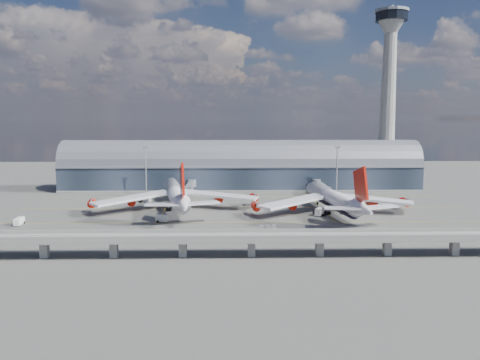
{
  "coord_description": "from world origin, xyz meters",
  "views": [
    {
      "loc": [
        -6.26,
        -187.67,
        39.96
      ],
      "look_at": [
        -1.91,
        10.0,
        14.0
      ],
      "focal_mm": 35.0,
      "sensor_mm": 36.0,
      "label": 1
    }
  ],
  "objects_px": {
    "service_truck_1": "(162,219)",
    "service_truck_2": "(353,209)",
    "airliner_right": "(334,199)",
    "service_truck_4": "(218,198)",
    "control_tower": "(388,98)",
    "service_truck_5": "(145,199)",
    "cargo_train_2": "(468,238)",
    "floodlight_mast_left": "(146,170)",
    "cargo_train_0": "(268,227)",
    "floodlight_mast_right": "(337,169)",
    "airliner_left": "(176,195)",
    "service_truck_3": "(320,212)",
    "cargo_train_1": "(394,240)",
    "service_truck_0": "(19,221)"
  },
  "relations": [
    {
      "from": "control_tower",
      "to": "floodlight_mast_right",
      "type": "height_order",
      "value": "control_tower"
    },
    {
      "from": "service_truck_5",
      "to": "airliner_right",
      "type": "bearing_deg",
      "value": -76.96
    },
    {
      "from": "floodlight_mast_right",
      "to": "service_truck_2",
      "type": "xyz_separation_m",
      "value": [
        -3.1,
        -45.01,
        -12.24
      ]
    },
    {
      "from": "service_truck_4",
      "to": "cargo_train_2",
      "type": "relative_size",
      "value": 0.56
    },
    {
      "from": "floodlight_mast_left",
      "to": "service_truck_0",
      "type": "xyz_separation_m",
      "value": [
        -36.27,
        -67.33,
        -12.25
      ]
    },
    {
      "from": "cargo_train_2",
      "to": "service_truck_4",
      "type": "bearing_deg",
      "value": 34.55
    },
    {
      "from": "service_truck_5",
      "to": "airliner_left",
      "type": "bearing_deg",
      "value": -107.75
    },
    {
      "from": "service_truck_1",
      "to": "service_truck_2",
      "type": "bearing_deg",
      "value": -63.57
    },
    {
      "from": "service_truck_2",
      "to": "floodlight_mast_right",
      "type": "bearing_deg",
      "value": -5.06
    },
    {
      "from": "control_tower",
      "to": "service_truck_5",
      "type": "distance_m",
      "value": 148.96
    },
    {
      "from": "service_truck_3",
      "to": "service_truck_4",
      "type": "height_order",
      "value": "service_truck_3"
    },
    {
      "from": "control_tower",
      "to": "service_truck_5",
      "type": "xyz_separation_m",
      "value": [
        -132.17,
        -47.01,
        -50.09
      ]
    },
    {
      "from": "service_truck_2",
      "to": "cargo_train_1",
      "type": "distance_m",
      "value": 50.74
    },
    {
      "from": "service_truck_4",
      "to": "cargo_train_0",
      "type": "xyz_separation_m",
      "value": [
        19.53,
        -62.12,
        -0.47
      ]
    },
    {
      "from": "service_truck_2",
      "to": "service_truck_3",
      "type": "distance_m",
      "value": 17.41
    },
    {
      "from": "cargo_train_0",
      "to": "cargo_train_1",
      "type": "bearing_deg",
      "value": -109.15
    },
    {
      "from": "service_truck_0",
      "to": "service_truck_2",
      "type": "distance_m",
      "value": 135.03
    },
    {
      "from": "floodlight_mast_right",
      "to": "service_truck_0",
      "type": "relative_size",
      "value": 3.9
    },
    {
      "from": "airliner_right",
      "to": "airliner_left",
      "type": "bearing_deg",
      "value": 164.78
    },
    {
      "from": "cargo_train_1",
      "to": "service_truck_3",
      "type": "bearing_deg",
      "value": 30.14
    },
    {
      "from": "control_tower",
      "to": "floodlight_mast_right",
      "type": "xyz_separation_m",
      "value": [
        -35.0,
        -28.0,
        -38.0
      ]
    },
    {
      "from": "floodlight_mast_left",
      "to": "service_truck_3",
      "type": "relative_size",
      "value": 3.73
    },
    {
      "from": "floodlight_mast_left",
      "to": "cargo_train_0",
      "type": "xyz_separation_m",
      "value": [
        57.51,
        -76.87,
        -12.85
      ]
    },
    {
      "from": "cargo_train_0",
      "to": "airliner_right",
      "type": "bearing_deg",
      "value": -40.08
    },
    {
      "from": "service_truck_2",
      "to": "floodlight_mast_left",
      "type": "bearing_deg",
      "value": 63.97
    },
    {
      "from": "floodlight_mast_left",
      "to": "cargo_train_2",
      "type": "relative_size",
      "value": 3.27
    },
    {
      "from": "service_truck_3",
      "to": "airliner_right",
      "type": "bearing_deg",
      "value": 58.53
    },
    {
      "from": "control_tower",
      "to": "cargo_train_1",
      "type": "height_order",
      "value": "control_tower"
    },
    {
      "from": "floodlight_mast_right",
      "to": "service_truck_5",
      "type": "bearing_deg",
      "value": -168.93
    },
    {
      "from": "floodlight_mast_right",
      "to": "airliner_left",
      "type": "height_order",
      "value": "floodlight_mast_right"
    },
    {
      "from": "floodlight_mast_right",
      "to": "airliner_left",
      "type": "distance_m",
      "value": 89.32
    },
    {
      "from": "floodlight_mast_right",
      "to": "cargo_train_1",
      "type": "bearing_deg",
      "value": -91.79
    },
    {
      "from": "airliner_right",
      "to": "service_truck_5",
      "type": "xyz_separation_m",
      "value": [
        -84.96,
        29.1,
        -4.52
      ]
    },
    {
      "from": "control_tower",
      "to": "floodlight_mast_left",
      "type": "relative_size",
      "value": 4.01
    },
    {
      "from": "service_truck_4",
      "to": "cargo_train_2",
      "type": "height_order",
      "value": "service_truck_4"
    },
    {
      "from": "floodlight_mast_right",
      "to": "cargo_train_1",
      "type": "distance_m",
      "value": 96.62
    },
    {
      "from": "service_truck_0",
      "to": "service_truck_2",
      "type": "bearing_deg",
      "value": 5.09
    },
    {
      "from": "floodlight_mast_left",
      "to": "floodlight_mast_right",
      "type": "relative_size",
      "value": 1.0
    },
    {
      "from": "airliner_right",
      "to": "service_truck_4",
      "type": "height_order",
      "value": "airliner_right"
    },
    {
      "from": "service_truck_3",
      "to": "cargo_train_2",
      "type": "relative_size",
      "value": 0.88
    },
    {
      "from": "airliner_right",
      "to": "service_truck_1",
      "type": "height_order",
      "value": "airliner_right"
    },
    {
      "from": "cargo_train_2",
      "to": "service_truck_5",
      "type": "bearing_deg",
      "value": 45.63
    },
    {
      "from": "control_tower",
      "to": "airliner_left",
      "type": "xyz_separation_m",
      "value": [
        -114.87,
        -67.42,
        -44.75
      ]
    },
    {
      "from": "service_truck_4",
      "to": "cargo_train_2",
      "type": "bearing_deg",
      "value": -46.65
    },
    {
      "from": "service_truck_1",
      "to": "service_truck_2",
      "type": "relative_size",
      "value": 0.67
    },
    {
      "from": "floodlight_mast_right",
      "to": "service_truck_4",
      "type": "bearing_deg",
      "value": -166.63
    },
    {
      "from": "airliner_left",
      "to": "cargo_train_0",
      "type": "height_order",
      "value": "airliner_left"
    },
    {
      "from": "floodlight_mast_right",
      "to": "service_truck_2",
      "type": "bearing_deg",
      "value": -93.94
    },
    {
      "from": "floodlight_mast_left",
      "to": "service_truck_4",
      "type": "xyz_separation_m",
      "value": [
        37.98,
        -14.74,
        -12.38
      ]
    },
    {
      "from": "service_truck_5",
      "to": "cargo_train_2",
      "type": "height_order",
      "value": "service_truck_5"
    }
  ]
}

